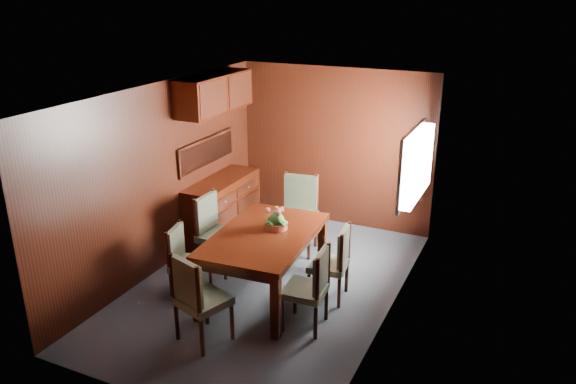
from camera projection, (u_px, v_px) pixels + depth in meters
The scene contains 11 objects.
ground at pixel (269, 286), 6.94m from camera, with size 4.50×4.50×0.00m, color #363F4A.
room_shell at pixel (272, 151), 6.70m from camera, with size 3.06×4.52×2.41m.
sideboard at pixel (223, 209), 8.13m from camera, with size 0.48×1.40×0.90m, color black.
dining_table at pixel (264, 242), 6.53m from camera, with size 1.18×1.77×0.80m.
chair_left_near at pixel (184, 258), 6.58m from camera, with size 0.48×0.49×0.88m.
chair_left_far at pixel (214, 228), 7.20m from camera, with size 0.47×0.49×1.02m.
chair_right_near at pixel (312, 284), 5.93m from camera, with size 0.46×0.48×0.94m.
chair_right_far at pixel (335, 259), 6.50m from camera, with size 0.46×0.48×0.92m.
chair_head at pixel (197, 295), 5.66m from camera, with size 0.60×0.58×1.00m.
chair_foot at pixel (299, 209), 7.73m from camera, with size 0.58×0.56×1.07m.
flower_centerpiece at pixel (276, 218), 6.57m from camera, with size 0.28×0.28×0.28m.
Camera 1 is at (2.79, -5.44, 3.50)m, focal length 35.00 mm.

